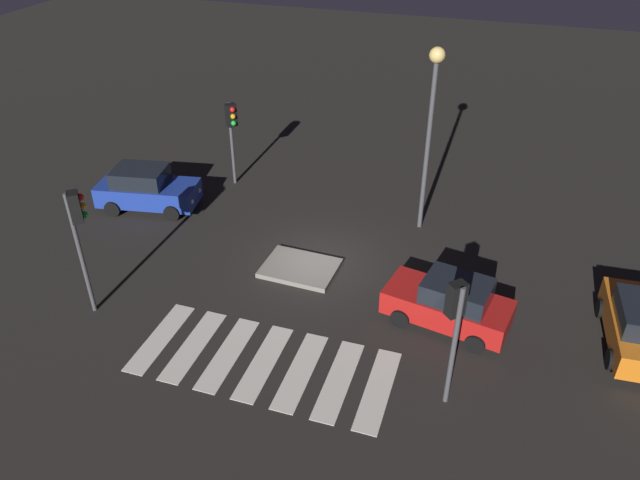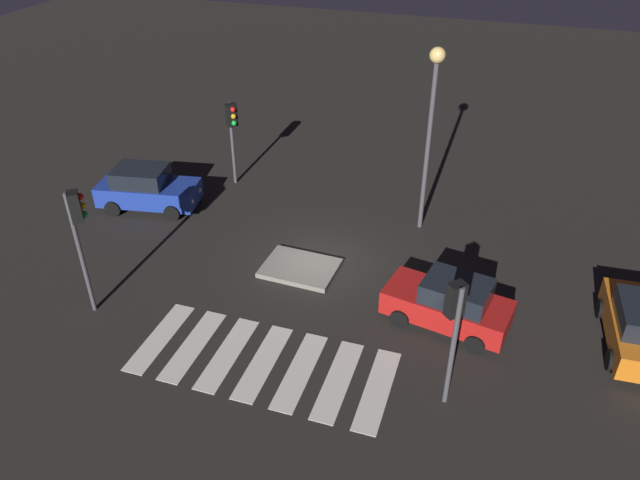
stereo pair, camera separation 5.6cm
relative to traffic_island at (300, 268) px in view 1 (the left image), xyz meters
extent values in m
plane|color=black|center=(0.54, 0.65, -0.09)|extent=(80.00, 80.00, 0.00)
cube|color=gray|center=(0.00, 0.00, 0.00)|extent=(2.69, 2.06, 0.18)
cube|color=orange|center=(10.93, -0.56, 0.58)|extent=(1.87, 3.94, 0.79)
cylinder|color=black|center=(10.06, 0.59, 0.22)|extent=(0.26, 0.63, 0.62)
cylinder|color=black|center=(10.19, -1.79, 0.22)|extent=(0.26, 0.63, 0.62)
sphere|color=#F2EABF|center=(10.37, 1.31, 0.58)|extent=(0.21, 0.21, 0.21)
cube|color=#1E389E|center=(-7.51, 2.33, 0.61)|extent=(4.32, 2.43, 0.83)
cube|color=black|center=(-7.75, 2.29, 1.37)|extent=(2.33, 1.93, 0.68)
cylinder|color=black|center=(-6.42, 3.40, 0.24)|extent=(0.69, 0.35, 0.66)
cylinder|color=black|center=(-6.12, 1.71, 0.24)|extent=(0.69, 0.35, 0.66)
cylinder|color=black|center=(-8.90, 2.96, 0.24)|extent=(0.69, 0.35, 0.66)
cylinder|color=black|center=(-8.60, 1.27, 0.24)|extent=(0.69, 0.35, 0.66)
sphere|color=#F2EABF|center=(-5.63, 3.15, 0.61)|extent=(0.22, 0.22, 0.22)
sphere|color=#F2EABF|center=(-5.46, 2.21, 0.61)|extent=(0.22, 0.22, 0.22)
cube|color=red|center=(5.35, -1.29, 0.58)|extent=(4.13, 2.38, 0.80)
cube|color=black|center=(5.59, -1.34, 1.30)|extent=(2.24, 1.87, 0.64)
cylinder|color=black|center=(4.01, -1.87, 0.22)|extent=(0.66, 0.34, 0.63)
cylinder|color=black|center=(4.33, -0.26, 0.22)|extent=(0.66, 0.34, 0.63)
cylinder|color=black|center=(6.38, -2.33, 0.22)|extent=(0.66, 0.34, 0.63)
cylinder|color=black|center=(6.69, -0.72, 0.22)|extent=(0.66, 0.34, 0.63)
sphere|color=#F2EABF|center=(3.40, -1.38, 0.58)|extent=(0.21, 0.21, 0.21)
sphere|color=#F2EABF|center=(3.57, -0.48, 0.58)|extent=(0.21, 0.21, 0.21)
cylinder|color=#47474C|center=(5.83, -4.52, 1.85)|extent=(0.14, 0.14, 3.87)
cube|color=black|center=(5.70, -4.39, 3.30)|extent=(0.54, 0.54, 0.96)
sphere|color=red|center=(5.56, -4.25, 3.60)|extent=(0.22, 0.22, 0.22)
sphere|color=orange|center=(5.56, -4.25, 3.30)|extent=(0.22, 0.22, 0.22)
sphere|color=green|center=(5.56, -4.25, 3.00)|extent=(0.22, 0.22, 0.22)
cylinder|color=#47474C|center=(-5.09, 5.51, 1.79)|extent=(0.14, 0.14, 3.76)
cube|color=black|center=(-4.95, 5.39, 3.19)|extent=(0.53, 0.54, 0.96)
sphere|color=red|center=(-4.80, 5.26, 3.49)|extent=(0.22, 0.22, 0.22)
sphere|color=orange|center=(-4.80, 5.26, 3.19)|extent=(0.22, 0.22, 0.22)
sphere|color=green|center=(-4.80, 5.26, 2.89)|extent=(0.22, 0.22, 0.22)
cylinder|color=#47474C|center=(-5.66, -4.17, 2.07)|extent=(0.14, 0.14, 4.32)
cube|color=black|center=(-5.52, -4.06, 3.75)|extent=(0.52, 0.54, 0.96)
sphere|color=red|center=(-5.36, -3.94, 4.05)|extent=(0.22, 0.22, 0.22)
sphere|color=orange|center=(-5.36, -3.94, 3.75)|extent=(0.22, 0.22, 0.22)
sphere|color=green|center=(-5.36, -3.94, 3.45)|extent=(0.22, 0.22, 0.22)
cylinder|color=#47474C|center=(3.54, 4.34, 3.23)|extent=(0.18, 0.18, 6.65)
sphere|color=#F9D172|center=(3.54, 4.34, 6.74)|extent=(0.56, 0.56, 0.56)
cube|color=silver|center=(-2.91, -4.71, -0.08)|extent=(0.70, 3.20, 0.02)
cube|color=silver|center=(-1.76, -4.71, -0.08)|extent=(0.70, 3.20, 0.02)
cube|color=silver|center=(-0.61, -4.71, -0.08)|extent=(0.70, 3.20, 0.02)
cube|color=silver|center=(0.54, -4.71, -0.08)|extent=(0.70, 3.20, 0.02)
cube|color=silver|center=(1.69, -4.71, -0.08)|extent=(0.70, 3.20, 0.02)
cube|color=silver|center=(2.84, -4.71, -0.08)|extent=(0.70, 3.20, 0.02)
cube|color=silver|center=(3.99, -4.71, -0.08)|extent=(0.70, 3.20, 0.02)
camera|label=1|loc=(6.12, -16.50, 12.58)|focal=33.87mm
camera|label=2|loc=(6.17, -16.49, 12.58)|focal=33.87mm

